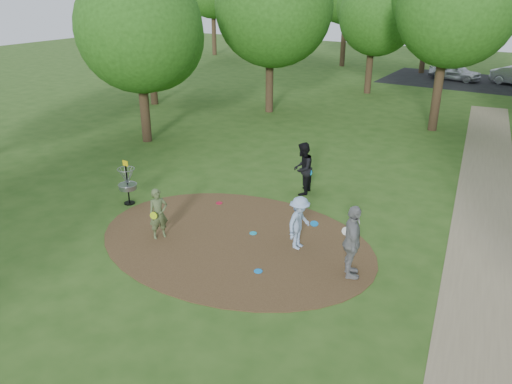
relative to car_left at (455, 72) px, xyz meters
The scene contains 14 objects.
ground 30.05m from the car_left, 89.96° to the right, with size 100.00×100.00×0.00m, color #2D5119.
dirt_clearing 30.05m from the car_left, 89.96° to the right, with size 8.40×8.40×0.02m, color #47301C.
footpath 28.80m from the car_left, 76.90° to the right, with size 2.00×40.00×0.01m, color #8C7A5B.
parking_lot 2.12m from the car_left, ahead, with size 14.00×8.00×0.01m, color black.
player_observer_with_disc 31.10m from the car_left, 93.57° to the right, with size 0.60×0.67×1.53m.
player_throwing_with_disc 29.51m from the car_left, 86.48° to the right, with size 0.94×1.03×1.56m.
player_walking_with_disc 25.88m from the car_left, 89.76° to the right, with size 0.86×1.02×1.87m.
player_waiting_with_disc 30.30m from the car_left, 83.18° to the right, with size 0.94×1.24×1.96m.
disc_ground_cyan 29.43m from the car_left, 89.45° to the right, with size 0.22×0.22×0.02m, color #19A8CC.
disc_ground_blue 31.19m from the car_left, 87.22° to the right, with size 0.22×0.22×0.02m, color #0E85EF.
disc_ground_red 28.23m from the car_left, 93.79° to the right, with size 0.22×0.22×0.02m, color #B7122F.
car_left is the anchor object (origin of this frame).
disc_golf_basket 30.08m from the car_left, 98.56° to the right, with size 0.63×0.63×1.54m.
tree_ring 22.75m from the car_left, 86.49° to the right, with size 37.46×45.65×8.75m.
Camera 1 is at (7.28, -10.59, 6.97)m, focal length 35.00 mm.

